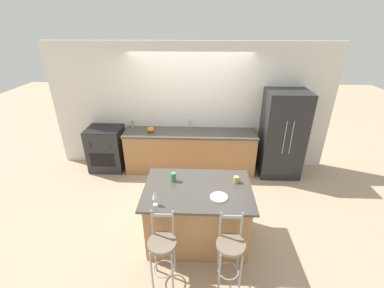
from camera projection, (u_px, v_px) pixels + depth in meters
ground_plane at (189, 178)px, 5.51m from camera, size 18.00×18.00×0.00m
wall_back at (191, 108)px, 5.54m from camera, size 6.00×0.07×2.70m
back_counter at (190, 151)px, 5.64m from camera, size 2.81×0.66×0.92m
sink_faucet at (191, 122)px, 5.56m from camera, size 0.02×0.13×0.22m
kitchen_island at (197, 214)px, 3.81m from camera, size 1.53×1.04×0.92m
refrigerator at (282, 134)px, 5.32m from camera, size 0.83×0.73×1.83m
oven_range at (107, 148)px, 5.69m from camera, size 0.73×0.64×0.97m
bar_stool_near at (163, 249)px, 3.13m from camera, size 0.35×0.35×1.04m
bar_stool_far at (230, 251)px, 3.10m from camera, size 0.35×0.35×1.04m
dinner_plate at (219, 197)px, 3.42m from camera, size 0.24×0.24×0.02m
wine_glass at (155, 196)px, 3.23m from camera, size 0.07×0.07×0.20m
coffee_mug at (236, 179)px, 3.73m from camera, size 0.11×0.08×0.09m
tumbler_cup at (173, 177)px, 3.75m from camera, size 0.08×0.08×0.13m
pumpkin_decoration at (151, 129)px, 5.41m from camera, size 0.15×0.15×0.14m
soap_bottle at (132, 125)px, 5.60m from camera, size 0.06×0.06×0.16m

